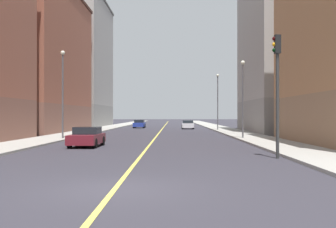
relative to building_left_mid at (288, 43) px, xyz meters
name	(u,v)px	position (x,y,z in m)	size (l,w,h in m)	color
ground_plane	(115,189)	(-15.64, -37.75, -10.86)	(400.00, 400.00, 0.00)	#2F2D35
sidewalk_left	(222,129)	(-6.66, 11.25, -10.78)	(3.65, 168.00, 0.15)	#9E9B93
sidewalk_right	(102,129)	(-24.62, 11.25, -10.78)	(3.65, 168.00, 0.15)	#9E9B93
lane_center_stripe	(162,129)	(-15.64, 11.25, -10.85)	(0.16, 154.00, 0.01)	#E5D14C
building_left_mid	(288,43)	(0.00, 0.00, 0.00)	(9.98, 17.36, 21.70)	gray
building_right_midblock	(34,60)	(-31.28, 1.09, -1.85)	(9.98, 23.11, 18.00)	brown
building_right_distant	(78,63)	(-31.28, 24.58, 0.70)	(9.98, 20.84, 23.10)	gray
traffic_light_left_near	(277,79)	(-8.91, -29.51, -6.96)	(0.40, 0.32, 6.02)	#2D2D2D
street_lamp_left_near	(243,91)	(-7.89, -13.83, -6.60)	(0.36, 0.36, 6.73)	#4C4C51
street_lamp_right_near	(63,85)	(-23.39, -14.86, -6.21)	(0.36, 0.36, 7.47)	#4C4C51
street_lamp_left_far	(218,96)	(-7.89, 6.10, -6.16)	(0.36, 0.36, 7.57)	#4C4C51
car_white	(188,125)	(-11.72, 12.98, -10.21)	(1.86, 4.20, 1.32)	white
car_blue	(139,124)	(-19.55, 17.60, -10.20)	(1.87, 4.08, 1.36)	#23389E
car_maroon	(87,137)	(-19.75, -22.26, -10.21)	(1.91, 4.06, 1.33)	maroon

